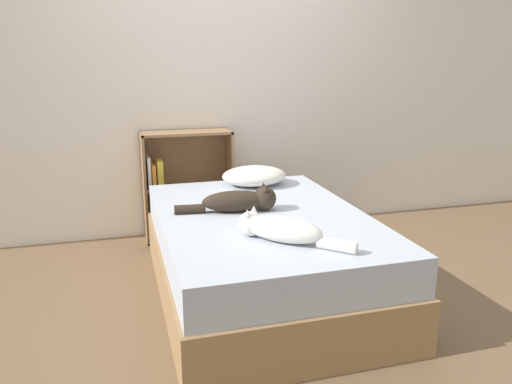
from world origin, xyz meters
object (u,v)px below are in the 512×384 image
(pillow, at_px, (254,176))
(cat_dark, at_px, (241,201))
(bookshelf, at_px, (184,183))
(cat_light, at_px, (279,229))
(bed, at_px, (262,255))

(pillow, bearing_deg, cat_dark, -112.67)
(pillow, xyz_separation_m, cat_dark, (-0.25, -0.60, -0.00))
(cat_dark, distance_m, bookshelf, 1.12)
(pillow, distance_m, cat_light, 1.16)
(cat_dark, bearing_deg, bookshelf, 106.73)
(bed, distance_m, cat_dark, 0.36)
(pillow, height_order, cat_light, cat_light)
(bed, xyz_separation_m, pillow, (0.14, 0.69, 0.33))
(pillow, bearing_deg, bed, -101.83)
(bed, bearing_deg, pillow, 78.17)
(cat_light, height_order, cat_dark, cat_dark)
(bed, xyz_separation_m, bookshelf, (-0.30, 1.18, 0.19))
(cat_light, bearing_deg, bed, -52.51)
(bed, xyz_separation_m, cat_dark, (-0.11, 0.09, 0.33))
(bed, height_order, cat_dark, cat_dark)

